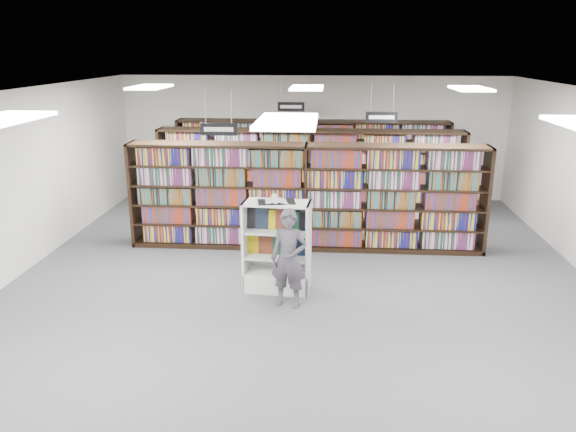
# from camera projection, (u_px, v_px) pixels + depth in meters

# --- Properties ---
(floor) EXTENTS (12.00, 12.00, 0.00)m
(floor) POSITION_uv_depth(u_px,v_px,m) (300.00, 287.00, 9.48)
(floor) COLOR #4B4B4F
(floor) RESTS_ON ground
(ceiling) EXTENTS (10.00, 12.00, 0.10)m
(ceiling) POSITION_uv_depth(u_px,v_px,m) (302.00, 94.00, 8.55)
(ceiling) COLOR white
(ceiling) RESTS_ON wall_back
(wall_back) EXTENTS (10.00, 0.10, 3.20)m
(wall_back) POSITION_uv_depth(u_px,v_px,m) (312.00, 138.00, 14.75)
(wall_back) COLOR white
(wall_back) RESTS_ON ground
(wall_left) EXTENTS (0.10, 12.00, 3.20)m
(wall_left) POSITION_uv_depth(u_px,v_px,m) (2.00, 190.00, 9.36)
(wall_left) COLOR white
(wall_left) RESTS_ON ground
(bookshelf_row_near) EXTENTS (7.00, 0.60, 2.10)m
(bookshelf_row_near) POSITION_uv_depth(u_px,v_px,m) (306.00, 197.00, 11.08)
(bookshelf_row_near) COLOR black
(bookshelf_row_near) RESTS_ON floor
(bookshelf_row_mid) EXTENTS (7.00, 0.60, 2.10)m
(bookshelf_row_mid) POSITION_uv_depth(u_px,v_px,m) (310.00, 175.00, 12.99)
(bookshelf_row_mid) COLOR black
(bookshelf_row_mid) RESTS_ON floor
(bookshelf_row_far) EXTENTS (7.00, 0.60, 2.10)m
(bookshelf_row_far) POSITION_uv_depth(u_px,v_px,m) (312.00, 161.00, 14.62)
(bookshelf_row_far) COLOR black
(bookshelf_row_far) RESTS_ON floor
(aisle_sign_left) EXTENTS (0.65, 0.02, 0.80)m
(aisle_sign_left) POSITION_uv_depth(u_px,v_px,m) (219.00, 128.00, 9.81)
(aisle_sign_left) COLOR #B2B2B7
(aisle_sign_left) RESTS_ON ceiling
(aisle_sign_right) EXTENTS (0.65, 0.02, 0.80)m
(aisle_sign_right) POSITION_uv_depth(u_px,v_px,m) (382.00, 116.00, 11.51)
(aisle_sign_right) COLOR #B2B2B7
(aisle_sign_right) RESTS_ON ceiling
(aisle_sign_center) EXTENTS (0.65, 0.02, 0.80)m
(aisle_sign_center) POSITION_uv_depth(u_px,v_px,m) (291.00, 106.00, 13.56)
(aisle_sign_center) COLOR #B2B2B7
(aisle_sign_center) RESTS_ON ceiling
(troffer_front_left) EXTENTS (0.60, 1.20, 0.04)m
(troffer_front_left) POSITION_uv_depth(u_px,v_px,m) (4.00, 119.00, 5.91)
(troffer_front_left) COLOR white
(troffer_front_left) RESTS_ON ceiling
(troffer_front_center) EXTENTS (0.60, 1.20, 0.04)m
(troffer_front_center) POSITION_uv_depth(u_px,v_px,m) (287.00, 121.00, 5.70)
(troffer_front_center) COLOR white
(troffer_front_center) RESTS_ON ceiling
(troffer_back_left) EXTENTS (0.60, 1.20, 0.04)m
(troffer_back_left) POSITION_uv_depth(u_px,v_px,m) (150.00, 87.00, 10.68)
(troffer_back_left) COLOR white
(troffer_back_left) RESTS_ON ceiling
(troffer_back_center) EXTENTS (0.60, 1.20, 0.04)m
(troffer_back_center) POSITION_uv_depth(u_px,v_px,m) (307.00, 88.00, 10.48)
(troffer_back_center) COLOR white
(troffer_back_center) RESTS_ON ceiling
(troffer_back_right) EXTENTS (0.60, 1.20, 0.04)m
(troffer_back_right) POSITION_uv_depth(u_px,v_px,m) (471.00, 89.00, 10.27)
(troffer_back_right) COLOR white
(troffer_back_right) RESTS_ON ceiling
(endcap_display) EXTENTS (1.12, 0.63, 1.51)m
(endcap_display) POSITION_uv_depth(u_px,v_px,m) (277.00, 260.00, 9.29)
(endcap_display) COLOR white
(endcap_display) RESTS_ON floor
(open_book) EXTENTS (0.64, 0.44, 0.13)m
(open_book) POSITION_uv_depth(u_px,v_px,m) (276.00, 200.00, 8.94)
(open_book) COLOR black
(open_book) RESTS_ON endcap_display
(shopper) EXTENTS (0.63, 0.49, 1.56)m
(shopper) POSITION_uv_depth(u_px,v_px,m) (289.00, 259.00, 8.59)
(shopper) COLOR #524D59
(shopper) RESTS_ON floor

